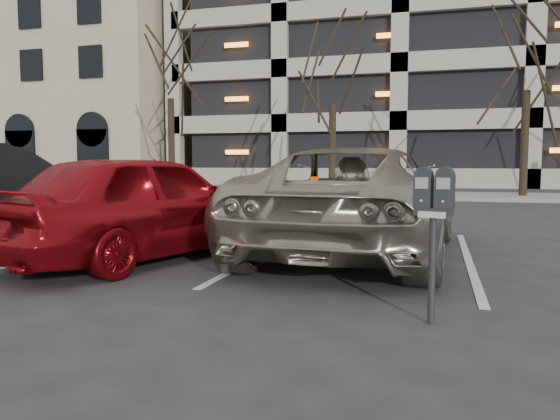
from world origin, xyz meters
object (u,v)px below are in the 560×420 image
object	(u,v)px
tree_b	(333,48)
tree_c	(529,23)
suv_silver	(359,201)
tree_a	(170,40)
parking_meter	(434,207)
car_red	(145,205)

from	to	relation	value
tree_b	tree_c	size ratio (longest dim) A/B	0.93
tree_b	suv_silver	xyz separation A→B (m)	(2.89, -13.54, -5.00)
tree_a	parking_meter	xyz separation A→B (m)	(10.94, -16.86, -5.52)
car_red	parking_meter	bearing A→B (deg)	168.92
tree_b	parking_meter	xyz separation A→B (m)	(3.94, -16.86, -4.80)
tree_a	tree_b	distance (m)	7.04
suv_silver	parking_meter	bearing A→B (deg)	110.42
parking_meter	suv_silver	bearing A→B (deg)	121.70
tree_c	car_red	distance (m)	17.19
parking_meter	tree_b	bearing A→B (deg)	117.32
suv_silver	car_red	distance (m)	3.01
tree_c	car_red	bearing A→B (deg)	-114.87
parking_meter	car_red	world-z (taller)	car_red
tree_c	car_red	xyz separation A→B (m)	(-6.85, -14.78, -5.49)
tree_b	parking_meter	size ratio (longest dim) A/B	6.37
tree_a	tree_c	distance (m)	14.00
tree_b	tree_a	bearing A→B (deg)	180.00
tree_b	suv_silver	bearing A→B (deg)	-77.96
tree_b	suv_silver	distance (m)	14.71
tree_a	tree_b	size ratio (longest dim) A/B	1.12
tree_a	parking_meter	bearing A→B (deg)	-57.03
parking_meter	suv_silver	size ratio (longest dim) A/B	0.22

